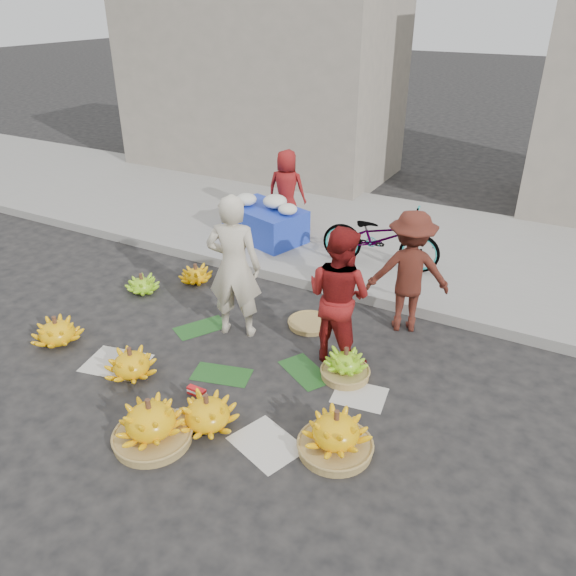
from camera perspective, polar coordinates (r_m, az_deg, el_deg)
The scene contains 23 objects.
ground at distance 6.50m, azimuth -5.01°, elevation -8.10°, with size 80.00×80.00×0.00m, color black.
curb at distance 8.10m, azimuth 3.48°, elevation 0.36°, with size 40.00×0.25×0.15m, color gray.
sidewalk at distance 9.88m, azimuth 8.76°, elevation 5.21°, with size 40.00×4.00×0.12m, color gray.
building_left at distance 13.61m, azimuth -2.80°, elevation 20.17°, with size 6.00×3.00×4.00m, color gray.
newspaper_scatter at distance 5.99m, azimuth -9.28°, elevation -11.95°, with size 3.20×1.80×0.00m, color beige, non-canonical shape.
banana_leaves at distance 6.68m, azimuth -4.80°, elevation -6.95°, with size 2.00×1.00×0.00m, color #174718, non-canonical shape.
banana_bunch_0 at distance 7.38m, azimuth -22.43°, elevation -4.08°, with size 0.68×0.68×0.37m.
banana_bunch_1 at distance 6.52m, azimuth -15.65°, elevation -7.36°, with size 0.71×0.71×0.36m.
banana_bunch_2 at distance 5.57m, azimuth -13.77°, elevation -13.19°, with size 0.74×0.74×0.50m.
banana_bunch_3 at distance 5.66m, azimuth -8.22°, elevation -12.41°, with size 0.70×0.70×0.38m.
banana_bunch_4 at distance 5.35m, azimuth 4.88°, elevation -14.56°, with size 0.79×0.79×0.47m.
banana_bunch_5 at distance 6.28m, azimuth 5.87°, elevation -7.80°, with size 0.55×0.55×0.39m.
banana_bunch_6 at distance 8.24m, azimuth -14.61°, elevation 0.34°, with size 0.58×0.58×0.29m.
banana_bunch_7 at distance 8.38m, azimuth -9.34°, elevation 1.37°, with size 0.58×0.58×0.29m.
basket_spare at distance 7.23m, azimuth 2.21°, elevation -3.63°, with size 0.54×0.54×0.06m, color olive.
incense_stack at distance 6.13m, azimuth -9.26°, elevation -10.35°, with size 0.21×0.07×0.09m, color red.
vendor_cream at distance 6.72m, azimuth -5.50°, elevation 2.12°, with size 0.66×0.43×1.81m, color beige.
vendor_red at distance 6.25m, azimuth 5.17°, elevation -0.80°, with size 0.80×0.62×1.64m, color maroon.
man_striped at distance 7.00m, azimuth 12.20°, elevation 1.60°, with size 1.01×0.58×1.56m, color maroon.
flower_table at distance 9.42m, azimuth -2.30°, elevation 6.83°, with size 1.49×1.17×0.76m.
grey_bucket at distance 9.65m, azimuth -5.02°, elevation 6.24°, with size 0.27×0.27×0.31m, color slate.
flower_vendor at distance 9.80m, azimuth -0.15°, elevation 9.99°, with size 0.67×0.44×1.37m, color maroon.
bicycle at distance 8.47m, azimuth 9.41°, elevation 5.10°, with size 1.77×0.62×0.93m, color gray.
Camera 1 is at (3.01, -4.33, 3.80)m, focal length 35.00 mm.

